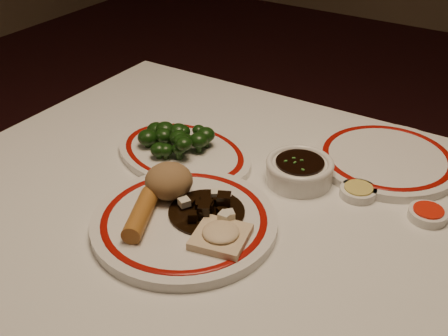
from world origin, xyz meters
TOP-DOWN VIEW (x-y plane):
  - dining_table at (0.00, 0.00)m, footprint 1.20×0.90m
  - main_plate at (-0.08, -0.09)m, footprint 0.32×0.32m
  - rice_mound at (-0.14, -0.05)m, footprint 0.08×0.08m
  - spring_roll at (-0.13, -0.13)m, footprint 0.07×0.12m
  - fried_wonton at (-0.00, -0.10)m, footprint 0.10×0.10m
  - stirfry_heap at (-0.06, -0.06)m, footprint 0.13×0.13m
  - broccoli_plate at (-0.21, 0.09)m, footprint 0.32×0.29m
  - broccoli_pile at (-0.23, 0.09)m, footprint 0.14×0.13m
  - soy_bowl at (0.02, 0.14)m, footprint 0.12×0.12m
  - sweet_sour_dish at (0.25, 0.15)m, footprint 0.06×0.06m
  - mustard_dish at (0.12, 0.15)m, footprint 0.06×0.06m
  - far_plate at (0.13, 0.28)m, footprint 0.35×0.35m

SIDE VIEW (x-z plane):
  - dining_table at x=0.00m, z-range 0.28..1.03m
  - sweet_sour_dish at x=0.25m, z-range 0.75..0.77m
  - mustard_dish at x=0.12m, z-range 0.75..0.77m
  - broccoli_plate at x=-0.21m, z-range 0.75..0.77m
  - far_plate at x=0.13m, z-range 0.75..0.77m
  - main_plate at x=-0.08m, z-range 0.75..0.77m
  - soy_bowl at x=0.02m, z-range 0.75..0.79m
  - fried_wonton at x=0.00m, z-range 0.77..0.79m
  - stirfry_heap at x=-0.06m, z-range 0.76..0.79m
  - spring_roll at x=-0.13m, z-range 0.77..0.80m
  - broccoli_pile at x=-0.23m, z-range 0.76..0.81m
  - rice_mound at x=-0.14m, z-range 0.77..0.83m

